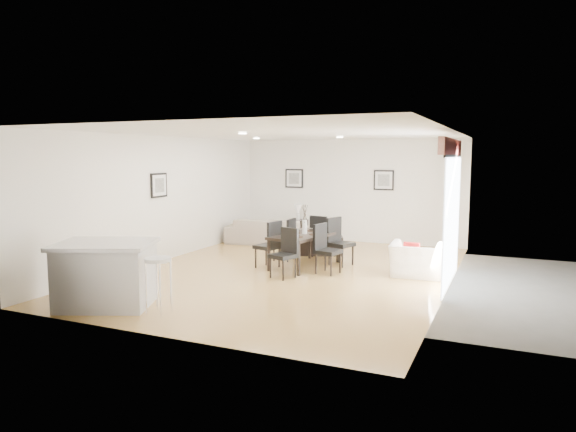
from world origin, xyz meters
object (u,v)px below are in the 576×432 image
at_px(dining_table, 305,237).
at_px(kitchen_island, 106,274).
at_px(dining_chair_head, 286,250).
at_px(armchair, 417,260).
at_px(side_table, 298,230).
at_px(sofa, 270,231).
at_px(bar_stool, 158,266).
at_px(dining_chair_enear, 325,246).
at_px(dining_chair_efar, 338,239).
at_px(dining_chair_foot, 321,234).
at_px(dining_chair_wfar, 287,237).
at_px(dining_chair_wnear, 271,242).
at_px(coffee_table, 319,245).

bearing_deg(dining_table, kitchen_island, -103.54).
bearing_deg(dining_chair_head, armchair, 45.62).
bearing_deg(dining_chair_head, side_table, 129.72).
bearing_deg(sofa, bar_stool, 90.61).
xyz_separation_m(dining_chair_enear, dining_chair_head, (-0.54, -0.62, -0.02)).
distance_m(dining_chair_efar, dining_chair_foot, 0.82).
relative_size(dining_chair_wfar, dining_chair_enear, 0.96).
relative_size(dining_chair_efar, dining_chair_foot, 1.04).
distance_m(sofa, bar_stool, 6.12).
distance_m(dining_chair_efar, kitchen_island, 4.82).
distance_m(sofa, dining_chair_efar, 3.01).
xyz_separation_m(dining_chair_wfar, dining_chair_head, (0.60, -1.42, 0.00)).
distance_m(dining_chair_wnear, dining_chair_head, 0.84).
xyz_separation_m(dining_chair_enear, dining_chair_efar, (0.00, 0.83, 0.02)).
relative_size(side_table, kitchen_island, 0.32).
bearing_deg(dining_chair_head, sofa, 140.45).
bearing_deg(dining_chair_wnear, dining_chair_efar, 139.62).
relative_size(sofa, dining_chair_enear, 2.33).
xyz_separation_m(sofa, dining_chair_enear, (2.42, -2.60, 0.21)).
bearing_deg(sofa, dining_chair_head, 110.47).
xyz_separation_m(kitchen_island, bar_stool, (0.97, 0.00, 0.21)).
bearing_deg(bar_stool, dining_table, 78.80).
height_order(sofa, dining_chair_head, dining_chair_head).
distance_m(dining_chair_efar, coffee_table, 1.28).
bearing_deg(bar_stool, dining_chair_wfar, 87.58).
height_order(dining_chair_wfar, dining_chair_efar, dining_chair_efar).
bearing_deg(armchair, dining_chair_enear, 10.91).
distance_m(dining_chair_wfar, dining_chair_foot, 0.82).
bearing_deg(dining_chair_efar, dining_chair_head, 179.35).
height_order(armchair, dining_chair_head, dining_chair_head).
bearing_deg(coffee_table, sofa, 131.36).
relative_size(sofa, coffee_table, 2.07).
height_order(dining_chair_enear, dining_chair_efar, dining_chair_efar).
relative_size(dining_chair_enear, coffee_table, 0.89).
bearing_deg(dining_chair_foot, dining_chair_wfar, 58.70).
height_order(sofa, kitchen_island, kitchen_island).
bearing_deg(dining_chair_foot, armchair, 168.86).
bearing_deg(kitchen_island, coffee_table, 51.08).
bearing_deg(dining_chair_efar, armchair, -82.94).
height_order(dining_chair_enear, kitchen_island, kitchen_island).
xyz_separation_m(armchair, dining_chair_wfar, (-2.85, 0.36, 0.20)).
distance_m(dining_chair_wnear, side_table, 3.67).
distance_m(sofa, dining_table, 2.90).
bearing_deg(bar_stool, armchair, 51.86).
height_order(dining_chair_efar, bar_stool, dining_chair_efar).
bearing_deg(dining_table, bar_stool, -90.29).
height_order(dining_chair_wfar, side_table, dining_chair_wfar).
bearing_deg(dining_chair_wfar, kitchen_island, -15.93).
distance_m(dining_chair_wfar, coffee_table, 1.10).
bearing_deg(dining_chair_wnear, coffee_table, -178.82).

